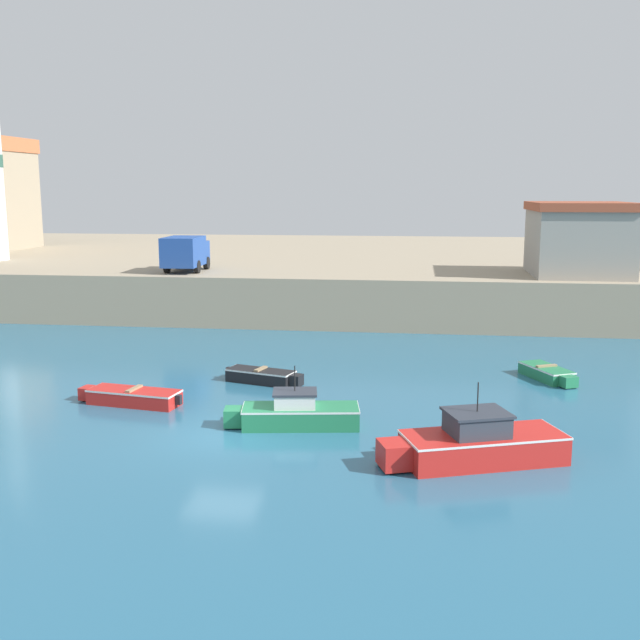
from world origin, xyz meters
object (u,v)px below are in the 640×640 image
at_px(dinghy_black_3, 263,376).
at_px(harbor_shed_far_end, 579,238).
at_px(dinghy_red_1, 132,396).
at_px(motorboat_red_4, 477,443).
at_px(motorboat_green_2, 296,413).
at_px(dinghy_green_0, 548,373).
at_px(truck_on_quay, 186,252).

distance_m(dinghy_black_3, harbor_shed_far_end, 23.23).
height_order(dinghy_red_1, motorboat_red_4, motorboat_red_4).
bearing_deg(dinghy_red_1, motorboat_green_2, -15.68).
bearing_deg(harbor_shed_far_end, dinghy_black_3, -134.96).
relative_size(dinghy_green_0, motorboat_green_2, 0.68).
bearing_deg(dinghy_green_0, harbor_shed_far_end, 74.59).
height_order(dinghy_green_0, motorboat_green_2, motorboat_green_2).
distance_m(dinghy_green_0, motorboat_green_2, 12.57).
xyz_separation_m(motorboat_green_2, motorboat_red_4, (5.99, -2.71, 0.11)).
bearing_deg(motorboat_green_2, dinghy_red_1, 164.32).
xyz_separation_m(harbor_shed_far_end, truck_on_quay, (-23.99, -1.15, -0.98)).
xyz_separation_m(dinghy_red_1, motorboat_green_2, (6.72, -1.89, 0.16)).
xyz_separation_m(dinghy_green_0, motorboat_green_2, (-9.82, -7.84, 0.19)).
bearing_deg(dinghy_black_3, motorboat_green_2, -67.41).
height_order(dinghy_red_1, dinghy_black_3, dinghy_red_1).
bearing_deg(dinghy_red_1, truck_on_quay, 100.89).
bearing_deg(motorboat_red_4, harbor_shed_far_end, 72.59).
relative_size(dinghy_red_1, dinghy_black_3, 1.21).
relative_size(dinghy_black_3, truck_on_quay, 0.82).
height_order(motorboat_green_2, motorboat_red_4, motorboat_red_4).
relative_size(motorboat_green_2, motorboat_red_4, 0.82).
height_order(dinghy_black_3, truck_on_quay, truck_on_quay).
distance_m(dinghy_green_0, truck_on_quay, 24.19).
height_order(dinghy_green_0, harbor_shed_far_end, harbor_shed_far_end).
distance_m(dinghy_black_3, motorboat_red_4, 11.87).
relative_size(dinghy_red_1, truck_on_quay, 0.99).
distance_m(motorboat_green_2, harbor_shed_far_end, 26.15).
bearing_deg(dinghy_black_3, truck_on_quay, 118.04).
relative_size(dinghy_black_3, harbor_shed_far_end, 0.54).
xyz_separation_m(dinghy_green_0, motorboat_red_4, (-3.83, -10.55, 0.30)).
xyz_separation_m(dinghy_red_1, harbor_shed_far_end, (20.38, 19.90, 4.91)).
xyz_separation_m(dinghy_green_0, harbor_shed_far_end, (3.84, 13.94, 4.93)).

